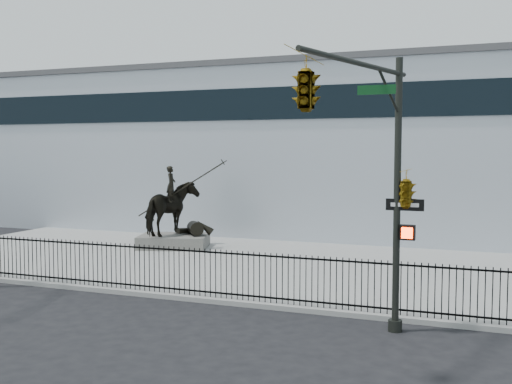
% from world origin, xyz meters
% --- Properties ---
extents(ground, '(120.00, 120.00, 0.00)m').
position_xyz_m(ground, '(0.00, 0.00, 0.00)').
color(ground, black).
rests_on(ground, ground).
extents(plaza, '(30.00, 12.00, 0.15)m').
position_xyz_m(plaza, '(0.00, 7.00, 0.07)').
color(plaza, gray).
rests_on(plaza, ground).
extents(building, '(44.00, 14.00, 9.00)m').
position_xyz_m(building, '(0.00, 20.00, 4.50)').
color(building, '#B4BDC4').
rests_on(building, ground).
extents(picket_fence, '(22.10, 0.10, 1.50)m').
position_xyz_m(picket_fence, '(0.00, 1.25, 0.90)').
color(picket_fence, black).
rests_on(picket_fence, plaza).
extents(statue_plinth, '(3.59, 2.94, 0.58)m').
position_xyz_m(statue_plinth, '(-4.39, 9.20, 0.44)').
color(statue_plinth, '#514E4A').
rests_on(statue_plinth, plaza).
extents(equestrian_statue, '(3.85, 2.96, 3.38)m').
position_xyz_m(equestrian_statue, '(-4.33, 9.22, 1.96)').
color(equestrian_statue, black).
rests_on(equestrian_statue, statue_plinth).
extents(traffic_signal_right, '(2.17, 6.86, 7.00)m').
position_xyz_m(traffic_signal_right, '(6.47, -2.00, 4.85)').
color(traffic_signal_right, black).
rests_on(traffic_signal_right, ground).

